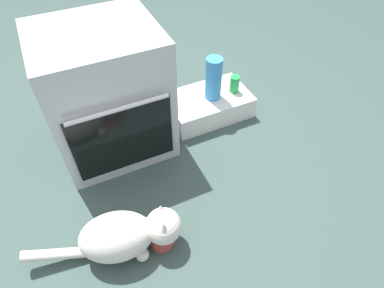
{
  "coord_description": "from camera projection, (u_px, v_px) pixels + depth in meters",
  "views": [
    {
      "loc": [
        -0.16,
        -1.21,
        1.57
      ],
      "look_at": [
        0.37,
        -0.09,
        0.25
      ],
      "focal_mm": 30.28,
      "sensor_mm": 36.0,
      "label": 1
    }
  ],
  "objects": [
    {
      "name": "soda_can",
      "position": [
        234.0,
        84.0,
        2.25
      ],
      "size": [
        0.07,
        0.07,
        0.12
      ],
      "primitive_type": "cylinder",
      "color": "green",
      "rests_on": "pantry_cabinet"
    },
    {
      "name": "ground",
      "position": [
        131.0,
        182.0,
        1.94
      ],
      "size": [
        8.0,
        8.0,
        0.0
      ],
      "primitive_type": "plane",
      "color": "#384C47"
    },
    {
      "name": "pantry_cabinet",
      "position": [
        208.0,
        105.0,
        2.31
      ],
      "size": [
        0.57,
        0.36,
        0.16
      ],
      "primitive_type": "cube",
      "color": "white",
      "rests_on": "ground"
    },
    {
      "name": "water_bottle",
      "position": [
        213.0,
        79.0,
        2.14
      ],
      "size": [
        0.11,
        0.11,
        0.3
      ],
      "primitive_type": "cylinder",
      "color": "#388CD1",
      "rests_on": "pantry_cabinet"
    },
    {
      "name": "food_bowl",
      "position": [
        162.0,
        239.0,
        1.66
      ],
      "size": [
        0.13,
        0.13,
        0.08
      ],
      "color": "#C64C47",
      "rests_on": "ground"
    },
    {
      "name": "cat",
      "position": [
        126.0,
        235.0,
        1.56
      ],
      "size": [
        0.76,
        0.32,
        0.26
      ],
      "rotation": [
        0.0,
        0.0,
        -0.24
      ],
      "color": "silver",
      "rests_on": "ground"
    },
    {
      "name": "oven",
      "position": [
        107.0,
        95.0,
        1.89
      ],
      "size": [
        0.66,
        0.63,
        0.79
      ],
      "color": "#B7BABF",
      "rests_on": "ground"
    }
  ]
}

